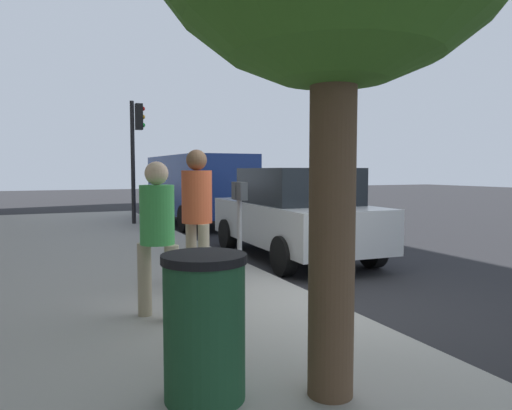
{
  "coord_description": "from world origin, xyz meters",
  "views": [
    {
      "loc": [
        -4.94,
        3.13,
        1.73
      ],
      "look_at": [
        2.14,
        -0.02,
        1.16
      ],
      "focal_mm": 33.51,
      "sensor_mm": 36.0,
      "label": 1
    }
  ],
  "objects": [
    {
      "name": "pedestrian_at_meter",
      "position": [
        1.15,
        1.28,
        1.26
      ],
      "size": [
        0.55,
        0.4,
        1.85
      ],
      "rotation": [
        0.0,
        0.0,
        -1.44
      ],
      "color": "tan",
      "rests_on": "sidewalk_slab"
    },
    {
      "name": "pedestrian_bystander",
      "position": [
        0.08,
        2.04,
        1.12
      ],
      "size": [
        0.43,
        0.38,
        1.67
      ],
      "rotation": [
        0.0,
        0.0,
        -0.88
      ],
      "color": "tan",
      "rests_on": "sidewalk_slab"
    },
    {
      "name": "parking_meter",
      "position": [
        1.46,
        0.54,
        1.17
      ],
      "size": [
        0.36,
        0.12,
        1.41
      ],
      "color": "gray",
      "rests_on": "sidewalk_slab"
    },
    {
      "name": "traffic_signal",
      "position": [
        9.41,
        0.6,
        2.58
      ],
      "size": [
        0.24,
        0.44,
        3.6
      ],
      "color": "black",
      "rests_on": "sidewalk_slab"
    },
    {
      "name": "parked_sedan_near",
      "position": [
        3.27,
        -1.35,
        0.89
      ],
      "size": [
        4.46,
        2.08,
        1.77
      ],
      "color": "silver",
      "rests_on": "ground_plane"
    },
    {
      "name": "parked_van_far",
      "position": [
        9.66,
        -1.35,
        1.26
      ],
      "size": [
        5.24,
        2.2,
        2.18
      ],
      "color": "navy",
      "rests_on": "ground_plane"
    },
    {
      "name": "trash_bin",
      "position": [
        -1.87,
        2.15,
        0.66
      ],
      "size": [
        0.59,
        0.59,
        1.01
      ],
      "color": "#1E4C2D",
      "rests_on": "sidewalk_slab"
    },
    {
      "name": "ground_plane",
      "position": [
        0.0,
        0.0,
        0.0
      ],
      "size": [
        80.0,
        80.0,
        0.0
      ],
      "primitive_type": "plane",
      "color": "#232326",
      "rests_on": "ground"
    },
    {
      "name": "sidewalk_slab",
      "position": [
        0.0,
        3.0,
        0.07
      ],
      "size": [
        28.0,
        6.0,
        0.15
      ],
      "primitive_type": "cube",
      "color": "gray",
      "rests_on": "ground_plane"
    }
  ]
}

